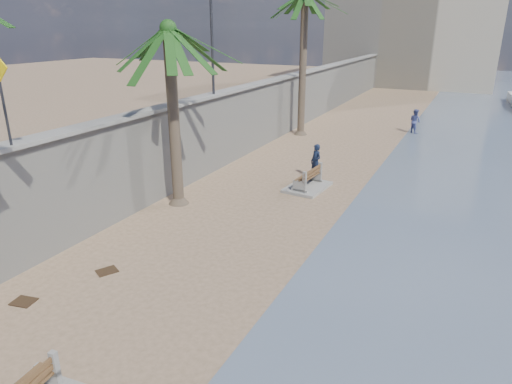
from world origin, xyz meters
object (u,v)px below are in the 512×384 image
(bench_far, at_px, (308,180))
(person_a, at_px, (316,159))
(palm_mid, at_px, (168,31))
(person_b, at_px, (415,120))

(bench_far, height_order, person_a, person_a)
(palm_mid, height_order, person_a, palm_mid)
(bench_far, relative_size, person_a, 1.24)
(person_a, bearing_deg, bench_far, -49.25)
(bench_far, height_order, person_b, person_b)
(bench_far, xyz_separation_m, person_a, (-0.13, 1.38, 0.53))
(palm_mid, bearing_deg, bench_far, 44.27)
(bench_far, bearing_deg, palm_mid, -135.73)
(person_b, bearing_deg, palm_mid, 110.46)
(palm_mid, distance_m, person_b, 19.04)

